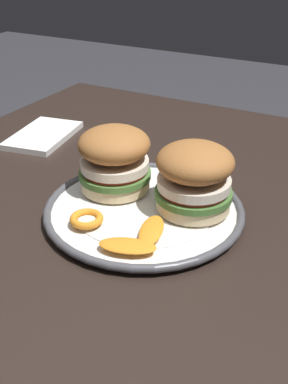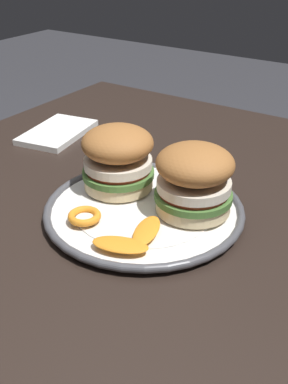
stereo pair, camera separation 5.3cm
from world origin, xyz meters
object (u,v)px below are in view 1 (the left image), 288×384
object	(u,v)px
dinner_plate	(144,210)
sandwich_half_right	(194,176)
dining_table	(96,280)
sandwich_half_left	(114,158)

from	to	relation	value
dinner_plate	sandwich_half_right	xyz separation A→B (m)	(0.03, -0.07, 0.06)
dining_table	sandwich_half_right	bearing A→B (deg)	-55.97
dinner_plate	sandwich_half_left	distance (m)	0.09
sandwich_half_left	dining_table	bearing A→B (deg)	-173.52
sandwich_half_left	sandwich_half_right	distance (m)	0.13
dinner_plate	sandwich_half_right	world-z (taller)	sandwich_half_right
sandwich_half_left	dinner_plate	bearing A→B (deg)	-112.30
dining_table	dinner_plate	bearing A→B (deg)	-47.13
dining_table	dinner_plate	size ratio (longest dim) A/B	3.84
sandwich_half_right	sandwich_half_left	bearing A→B (deg)	91.05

